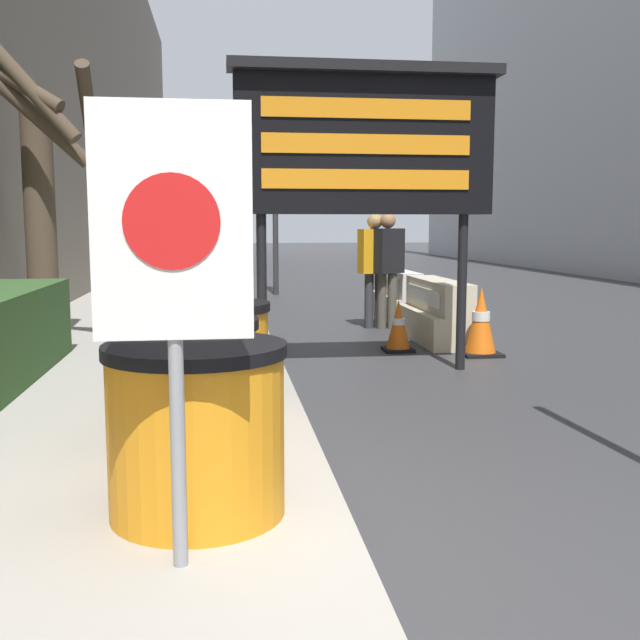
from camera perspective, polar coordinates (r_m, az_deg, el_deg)
ground_plane at (r=3.38m, az=3.57°, el=-19.06°), size 120.00×120.00×0.00m
bare_tree at (r=9.45m, az=-20.77°, el=10.09°), size 1.67×1.68×4.02m
barrel_drum_foreground at (r=3.61m, az=-9.37°, el=-8.19°), size 0.86×0.86×0.82m
barrel_drum_middle at (r=4.51m, az=-10.11°, el=-5.07°), size 0.86×0.86×0.82m
barrel_drum_back at (r=5.42m, az=-8.33°, el=-2.97°), size 0.86×0.86×0.82m
warning_sign at (r=2.92m, az=-11.14°, el=4.95°), size 0.61×0.08×1.83m
message_board at (r=7.61m, az=3.44°, el=13.29°), size 2.70×0.36×3.06m
jersey_barrier_cream at (r=9.82m, az=8.98°, el=0.45°), size 0.65×1.86×0.80m
jersey_barrier_white at (r=12.10m, az=5.81°, el=1.75°), size 0.54×2.16×0.79m
traffic_cone_near at (r=8.94m, az=5.99°, el=-0.46°), size 0.35×0.35×0.62m
traffic_cone_mid at (r=8.80m, az=12.16°, el=-0.13°), size 0.45×0.45×0.80m
traffic_light_near_curb at (r=16.10m, az=-3.42°, el=11.10°), size 0.28×0.44×3.55m
pedestrian_worker at (r=10.90m, az=4.17°, el=4.51°), size 0.47×0.33×1.66m
pedestrian_passerby at (r=10.85m, az=5.16°, el=4.52°), size 0.51×0.45×1.67m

